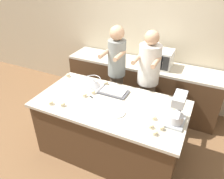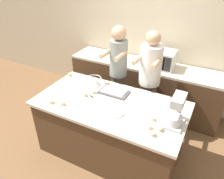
{
  "view_description": "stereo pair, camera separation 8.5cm",
  "coord_description": "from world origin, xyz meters",
  "px_view_note": "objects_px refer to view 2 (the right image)",
  "views": [
    {
      "loc": [
        1.06,
        -2.16,
        2.56
      ],
      "look_at": [
        0.0,
        0.05,
        1.07
      ],
      "focal_mm": 35.0,
      "sensor_mm": 36.0,
      "label": 1
    },
    {
      "loc": [
        1.13,
        -2.12,
        2.56
      ],
      "look_at": [
        0.0,
        0.05,
        1.07
      ],
      "focal_mm": 35.0,
      "sensor_mm": 36.0,
      "label": 2
    }
  ],
  "objects_px": {
    "person_right": "(149,82)",
    "cupcake_3": "(94,92)",
    "cupcake_1": "(70,74)",
    "cupcake_0": "(179,106)",
    "cupcake_7": "(160,129)",
    "cupcake_4": "(153,134)",
    "cupcake_10": "(51,101)",
    "cupcake_11": "(85,94)",
    "cupcake_6": "(153,118)",
    "baking_tray": "(114,92)",
    "microwave_oven": "(160,59)",
    "knife": "(94,98)",
    "stand_mixer": "(177,112)",
    "cupcake_9": "(107,83)",
    "person_left": "(118,73)",
    "cupcake_2": "(150,127)",
    "cupcake_8": "(172,112)",
    "mixing_bowl": "(93,82)",
    "small_plate": "(116,113)",
    "cupcake_5": "(63,103)"
  },
  "relations": [
    {
      "from": "cupcake_7",
      "to": "cupcake_9",
      "type": "xyz_separation_m",
      "value": [
        -1.03,
        0.64,
        0.0
      ]
    },
    {
      "from": "person_left",
      "to": "cupcake_7",
      "type": "relative_size",
      "value": 27.94
    },
    {
      "from": "cupcake_6",
      "to": "cupcake_10",
      "type": "bearing_deg",
      "value": -167.78
    },
    {
      "from": "cupcake_2",
      "to": "small_plate",
      "type": "bearing_deg",
      "value": 170.55
    },
    {
      "from": "baking_tray",
      "to": "mixing_bowl",
      "type": "bearing_deg",
      "value": 174.06
    },
    {
      "from": "cupcake_2",
      "to": "cupcake_9",
      "type": "height_order",
      "value": "same"
    },
    {
      "from": "person_left",
      "to": "cupcake_8",
      "type": "distance_m",
      "value": 1.21
    },
    {
      "from": "person_right",
      "to": "mixing_bowl",
      "type": "height_order",
      "value": "person_right"
    },
    {
      "from": "cupcake_0",
      "to": "cupcake_11",
      "type": "xyz_separation_m",
      "value": [
        -1.23,
        -0.34,
        0.0
      ]
    },
    {
      "from": "cupcake_2",
      "to": "cupcake_3",
      "type": "relative_size",
      "value": 1.0
    },
    {
      "from": "small_plate",
      "to": "cupcake_6",
      "type": "bearing_deg",
      "value": 11.26
    },
    {
      "from": "cupcake_4",
      "to": "knife",
      "type": "bearing_deg",
      "value": 161.19
    },
    {
      "from": "cupcake_0",
      "to": "cupcake_2",
      "type": "xyz_separation_m",
      "value": [
        -0.2,
        -0.57,
        0.0
      ]
    },
    {
      "from": "person_left",
      "to": "cupcake_6",
      "type": "bearing_deg",
      "value": -43.77
    },
    {
      "from": "knife",
      "to": "cupcake_8",
      "type": "relative_size",
      "value": 3.39
    },
    {
      "from": "person_left",
      "to": "cupcake_4",
      "type": "bearing_deg",
      "value": -48.69
    },
    {
      "from": "cupcake_6",
      "to": "baking_tray",
      "type": "bearing_deg",
      "value": 154.5
    },
    {
      "from": "cupcake_4",
      "to": "cupcake_10",
      "type": "bearing_deg",
      "value": -178.75
    },
    {
      "from": "cupcake_6",
      "to": "knife",
      "type": "bearing_deg",
      "value": 175.35
    },
    {
      "from": "cupcake_7",
      "to": "cupcake_9",
      "type": "relative_size",
      "value": 1.0
    },
    {
      "from": "baking_tray",
      "to": "small_plate",
      "type": "relative_size",
      "value": 2.1
    },
    {
      "from": "microwave_oven",
      "to": "knife",
      "type": "distance_m",
      "value": 1.45
    },
    {
      "from": "cupcake_1",
      "to": "cupcake_7",
      "type": "distance_m",
      "value": 1.8
    },
    {
      "from": "cupcake_2",
      "to": "cupcake_8",
      "type": "distance_m",
      "value": 0.43
    },
    {
      "from": "person_left",
      "to": "person_right",
      "type": "xyz_separation_m",
      "value": [
        0.53,
        0.0,
        -0.03
      ]
    },
    {
      "from": "stand_mixer",
      "to": "cupcake_9",
      "type": "bearing_deg",
      "value": 158.35
    },
    {
      "from": "stand_mixer",
      "to": "microwave_oven",
      "type": "height_order",
      "value": "stand_mixer"
    },
    {
      "from": "cupcake_1",
      "to": "cupcake_4",
      "type": "height_order",
      "value": "same"
    },
    {
      "from": "baking_tray",
      "to": "cupcake_4",
      "type": "bearing_deg",
      "value": -36.95
    },
    {
      "from": "person_left",
      "to": "cupcake_11",
      "type": "bearing_deg",
      "value": -99.76
    },
    {
      "from": "person_right",
      "to": "cupcake_1",
      "type": "distance_m",
      "value": 1.28
    },
    {
      "from": "cupcake_2",
      "to": "cupcake_10",
      "type": "xyz_separation_m",
      "value": [
        -1.33,
        -0.12,
        0.0
      ]
    },
    {
      "from": "knife",
      "to": "cupcake_6",
      "type": "xyz_separation_m",
      "value": [
        0.87,
        -0.07,
        0.02
      ]
    },
    {
      "from": "person_right",
      "to": "baking_tray",
      "type": "bearing_deg",
      "value": -124.02
    },
    {
      "from": "small_plate",
      "to": "cupcake_9",
      "type": "bearing_deg",
      "value": 127.36
    },
    {
      "from": "mixing_bowl",
      "to": "cupcake_9",
      "type": "height_order",
      "value": "mixing_bowl"
    },
    {
      "from": "person_right",
      "to": "small_plate",
      "type": "xyz_separation_m",
      "value": [
        -0.1,
        -0.93,
        -0.0
      ]
    },
    {
      "from": "cupcake_0",
      "to": "cupcake_10",
      "type": "relative_size",
      "value": 1.0
    },
    {
      "from": "cupcake_1",
      "to": "cupcake_5",
      "type": "xyz_separation_m",
      "value": [
        0.42,
        -0.71,
        0.0
      ]
    },
    {
      "from": "stand_mixer",
      "to": "cupcake_8",
      "type": "height_order",
      "value": "stand_mixer"
    },
    {
      "from": "cupcake_1",
      "to": "cupcake_0",
      "type": "bearing_deg",
      "value": -1.65
    },
    {
      "from": "person_right",
      "to": "cupcake_0",
      "type": "relative_size",
      "value": 27.9
    },
    {
      "from": "cupcake_5",
      "to": "microwave_oven",
      "type": "bearing_deg",
      "value": 64.55
    },
    {
      "from": "cupcake_8",
      "to": "cupcake_9",
      "type": "xyz_separation_m",
      "value": [
        -1.07,
        0.26,
        0.0
      ]
    },
    {
      "from": "cupcake_3",
      "to": "cupcake_2",
      "type": "bearing_deg",
      "value": -20.28
    },
    {
      "from": "cupcake_0",
      "to": "cupcake_8",
      "type": "distance_m",
      "value": 0.18
    },
    {
      "from": "cupcake_1",
      "to": "person_right",
      "type": "bearing_deg",
      "value": 17.4
    },
    {
      "from": "cupcake_0",
      "to": "cupcake_4",
      "type": "xyz_separation_m",
      "value": [
        -0.13,
        -0.66,
        0.0
      ]
    },
    {
      "from": "cupcake_4",
      "to": "cupcake_7",
      "type": "relative_size",
      "value": 1.0
    },
    {
      "from": "person_right",
      "to": "cupcake_3",
      "type": "height_order",
      "value": "person_right"
    }
  ]
}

